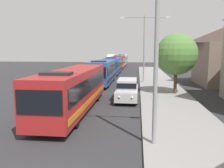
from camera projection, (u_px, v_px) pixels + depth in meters
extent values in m
cube|color=maroon|center=(74.00, 88.00, 16.76)|extent=(2.50, 12.10, 2.70)
cube|color=black|center=(91.00, 83.00, 16.57)|extent=(0.04, 11.13, 1.00)
cube|color=black|center=(58.00, 83.00, 16.85)|extent=(0.04, 11.13, 1.00)
cube|color=black|center=(39.00, 103.00, 10.75)|extent=(2.30, 0.04, 1.20)
cube|color=orange|center=(92.00, 99.00, 16.73)|extent=(0.03, 11.49, 0.36)
cube|color=black|center=(56.00, 73.00, 12.98)|extent=(1.75, 0.90, 0.16)
cylinder|color=black|center=(76.00, 119.00, 13.13)|extent=(0.28, 1.00, 1.00)
cylinder|color=black|center=(39.00, 118.00, 13.37)|extent=(0.28, 1.00, 1.00)
cylinder|color=black|center=(97.00, 95.00, 20.08)|extent=(0.28, 1.00, 1.00)
cylinder|color=black|center=(73.00, 95.00, 20.33)|extent=(0.28, 1.00, 1.00)
cube|color=#284C8C|center=(103.00, 71.00, 30.24)|extent=(2.50, 10.45, 2.70)
cube|color=black|center=(112.00, 68.00, 30.05)|extent=(0.04, 9.61, 1.00)
cube|color=black|center=(93.00, 68.00, 30.33)|extent=(0.04, 9.61, 1.00)
cube|color=black|center=(95.00, 73.00, 25.04)|extent=(2.30, 0.04, 1.20)
cube|color=black|center=(112.00, 77.00, 30.21)|extent=(0.03, 9.93, 0.36)
cube|color=black|center=(99.00, 61.00, 26.95)|extent=(1.75, 0.90, 0.16)
cylinder|color=black|center=(108.00, 84.00, 27.11)|extent=(0.28, 1.00, 1.00)
cylinder|color=black|center=(90.00, 83.00, 27.35)|extent=(0.28, 1.00, 1.00)
cylinder|color=black|center=(113.00, 78.00, 33.12)|extent=(0.28, 1.00, 1.00)
cylinder|color=black|center=(98.00, 77.00, 33.36)|extent=(0.28, 1.00, 1.00)
cube|color=#284C8C|center=(113.00, 65.00, 42.87)|extent=(2.50, 11.16, 2.70)
cube|color=black|center=(120.00, 63.00, 42.67)|extent=(0.04, 10.26, 1.00)
cube|color=black|center=(106.00, 63.00, 42.96)|extent=(0.04, 10.26, 1.00)
cube|color=black|center=(109.00, 65.00, 37.32)|extent=(2.30, 0.04, 1.20)
cube|color=black|center=(120.00, 69.00, 42.84)|extent=(0.03, 10.60, 0.36)
cube|color=black|center=(111.00, 58.00, 39.37)|extent=(1.75, 0.90, 0.16)
cylinder|color=black|center=(117.00, 73.00, 39.52)|extent=(0.28, 1.00, 1.00)
cylinder|color=black|center=(105.00, 73.00, 39.77)|extent=(0.28, 1.00, 1.00)
cylinder|color=black|center=(120.00, 70.00, 45.94)|extent=(0.28, 1.00, 1.00)
cylinder|color=black|center=(109.00, 70.00, 46.18)|extent=(0.28, 1.00, 1.00)
cube|color=maroon|center=(119.00, 62.00, 55.19)|extent=(2.50, 11.03, 2.70)
cube|color=black|center=(124.00, 60.00, 55.00)|extent=(0.04, 10.15, 1.00)
cube|color=black|center=(113.00, 60.00, 55.28)|extent=(0.04, 10.15, 1.00)
cube|color=black|center=(117.00, 61.00, 49.70)|extent=(2.30, 0.04, 1.20)
cube|color=gold|center=(124.00, 65.00, 55.16)|extent=(0.03, 10.48, 0.36)
cube|color=black|center=(118.00, 56.00, 51.73)|extent=(1.75, 0.90, 0.16)
cylinder|color=black|center=(122.00, 68.00, 51.88)|extent=(0.28, 1.00, 1.00)
cylinder|color=black|center=(113.00, 68.00, 52.13)|extent=(0.28, 1.00, 1.00)
cylinder|color=black|center=(124.00, 66.00, 58.22)|extent=(0.28, 1.00, 1.00)
cylinder|color=black|center=(115.00, 66.00, 58.47)|extent=(0.28, 1.00, 1.00)
cube|color=silver|center=(122.00, 59.00, 68.30)|extent=(2.50, 12.38, 2.70)
cube|color=black|center=(127.00, 58.00, 68.10)|extent=(0.04, 11.39, 1.00)
cube|color=black|center=(118.00, 58.00, 68.38)|extent=(0.04, 11.39, 1.00)
cube|color=black|center=(121.00, 59.00, 62.15)|extent=(2.30, 0.04, 1.20)
cube|color=navy|center=(127.00, 62.00, 68.27)|extent=(0.03, 11.76, 0.36)
cube|color=black|center=(122.00, 55.00, 64.43)|extent=(1.75, 0.90, 0.16)
cylinder|color=black|center=(125.00, 64.00, 64.58)|extent=(0.28, 1.00, 1.00)
cylinder|color=black|center=(118.00, 64.00, 64.82)|extent=(0.28, 1.00, 1.00)
cylinder|color=black|center=(127.00, 63.00, 71.70)|extent=(0.28, 1.00, 1.00)
cylinder|color=black|center=(120.00, 63.00, 71.94)|extent=(0.28, 1.00, 1.00)
cube|color=#B7B7BC|center=(127.00, 93.00, 20.31)|extent=(1.84, 4.99, 0.80)
cube|color=#B7B7BC|center=(127.00, 83.00, 20.34)|extent=(1.62, 2.90, 0.80)
cube|color=black|center=(127.00, 83.00, 20.34)|extent=(1.66, 3.00, 0.44)
sphere|color=#F9EFCC|center=(119.00, 97.00, 17.88)|extent=(0.18, 0.18, 0.18)
sphere|color=#F9EFCC|center=(132.00, 97.00, 17.77)|extent=(0.18, 0.18, 0.18)
cylinder|color=black|center=(116.00, 100.00, 18.93)|extent=(0.22, 0.70, 0.70)
cylinder|color=black|center=(136.00, 100.00, 18.75)|extent=(0.22, 0.70, 0.70)
cylinder|color=black|center=(119.00, 93.00, 21.98)|extent=(0.22, 0.70, 0.70)
cylinder|color=black|center=(136.00, 93.00, 21.80)|extent=(0.22, 0.70, 0.70)
cube|color=#B7B7BC|center=(110.00, 61.00, 66.01)|extent=(2.30, 1.80, 2.20)
cube|color=silver|center=(112.00, 59.00, 70.02)|extent=(2.35, 6.47, 2.70)
cube|color=black|center=(110.00, 60.00, 65.06)|extent=(2.07, 0.04, 0.90)
cylinder|color=black|center=(107.00, 64.00, 66.27)|extent=(0.26, 0.90, 0.90)
cylinder|color=black|center=(114.00, 64.00, 66.04)|extent=(0.26, 0.90, 0.90)
cylinder|color=black|center=(109.00, 63.00, 71.69)|extent=(0.26, 0.90, 0.90)
cylinder|color=black|center=(116.00, 63.00, 71.46)|extent=(0.26, 0.90, 0.90)
cylinder|color=gray|center=(156.00, 52.00, 10.01)|extent=(0.20, 0.20, 8.47)
cylinder|color=gray|center=(144.00, 49.00, 30.52)|extent=(0.20, 0.20, 8.77)
cylinder|color=gray|center=(133.00, 17.00, 30.07)|extent=(2.98, 0.10, 0.10)
cube|color=silver|center=(122.00, 18.00, 30.24)|extent=(0.56, 0.28, 0.16)
cylinder|color=gray|center=(156.00, 17.00, 29.74)|extent=(2.98, 0.10, 0.10)
cube|color=silver|center=(168.00, 17.00, 29.58)|extent=(0.56, 0.28, 0.16)
cylinder|color=#4C3823|center=(175.00, 82.00, 22.76)|extent=(0.32, 0.32, 2.26)
sphere|color=#4C7A38|center=(176.00, 54.00, 22.36)|extent=(4.07, 4.07, 4.07)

